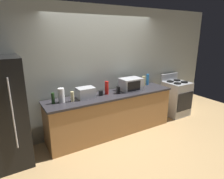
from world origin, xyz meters
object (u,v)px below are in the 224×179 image
at_px(bottle_spray_cleaner, 148,79).
at_px(stove_range, 176,98).
at_px(refrigerator, 2,114).
at_px(bottle_wine, 53,98).
at_px(microwave, 131,84).
at_px(mug_black, 101,93).
at_px(bottle_vinegar, 144,81).
at_px(bottle_hot_sauce, 107,88).
at_px(toaster_oven, 86,93).
at_px(cordless_phone, 118,90).
at_px(paper_towel_roll, 61,95).
at_px(bottle_hand_soap, 72,97).

bearing_deg(bottle_spray_cleaner, stove_range, -13.84).
bearing_deg(bottle_spray_cleaner, refrigerator, -176.28).
bearing_deg(bottle_wine, microwave, -0.38).
height_order(microwave, mug_black, microwave).
bearing_deg(bottle_vinegar, stove_range, -10.56).
bearing_deg(bottle_spray_cleaner, microwave, -165.75).
distance_m(bottle_hot_sauce, mug_black, 0.17).
distance_m(microwave, bottle_hot_sauce, 0.62).
height_order(toaster_oven, cordless_phone, toaster_oven).
bearing_deg(paper_towel_roll, cordless_phone, -3.33).
height_order(microwave, bottle_wine, microwave).
bearing_deg(bottle_hand_soap, cordless_phone, -0.81).
bearing_deg(bottle_vinegar, paper_towel_roll, -176.31).
distance_m(refrigerator, bottle_spray_cleaner, 3.21).
distance_m(refrigerator, bottle_hot_sauce, 1.96).
bearing_deg(refrigerator, bottle_hand_soap, -0.27).
bearing_deg(bottle_wine, bottle_hand_soap, -10.73).
distance_m(toaster_oven, paper_towel_roll, 0.49).
distance_m(toaster_oven, bottle_wine, 0.64).
relative_size(refrigerator, paper_towel_roll, 6.67).
relative_size(bottle_hot_sauce, bottle_vinegar, 1.17).
height_order(stove_range, paper_towel_roll, paper_towel_roll).
bearing_deg(bottle_hand_soap, stove_range, 0.11).
xyz_separation_m(bottle_hand_soap, mug_black, (0.63, 0.05, -0.04)).
bearing_deg(bottle_wine, mug_black, -0.72).
xyz_separation_m(bottle_vinegar, bottle_spray_cleaner, (0.14, 0.02, 0.02)).
bearing_deg(bottle_hot_sauce, mug_black, -178.53).
bearing_deg(bottle_hand_soap, paper_towel_roll, 163.65).
height_order(stove_range, bottle_vinegar, bottle_vinegar).
relative_size(refrigerator, bottle_hot_sauce, 6.46).
relative_size(microwave, bottle_hot_sauce, 1.72).
relative_size(toaster_oven, mug_black, 3.30).
height_order(stove_range, bottle_wine, bottle_wine).
bearing_deg(bottle_hot_sauce, bottle_spray_cleaner, 7.14).
distance_m(toaster_oven, bottle_hand_soap, 0.31).
bearing_deg(mug_black, bottle_hot_sauce, 1.47).
relative_size(cordless_phone, bottle_hot_sauce, 0.54).
height_order(refrigerator, stove_range, refrigerator).
relative_size(refrigerator, stove_range, 1.67).
bearing_deg(stove_range, paper_towel_roll, 179.06).
distance_m(bottle_wine, bottle_vinegar, 2.23).
xyz_separation_m(bottle_vinegar, mug_black, (-1.25, -0.14, -0.07)).
bearing_deg(mug_black, paper_towel_roll, 179.80).
bearing_deg(toaster_oven, mug_black, -2.23).
bearing_deg(cordless_phone, bottle_hand_soap, -161.96).
bearing_deg(mug_black, bottle_hand_soap, -175.22).
bearing_deg(cordless_phone, microwave, 28.98).
height_order(bottle_hand_soap, mug_black, bottle_hand_soap).
bearing_deg(paper_towel_roll, bottle_vinegar, 3.69).
bearing_deg(microwave, toaster_oven, 179.36).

